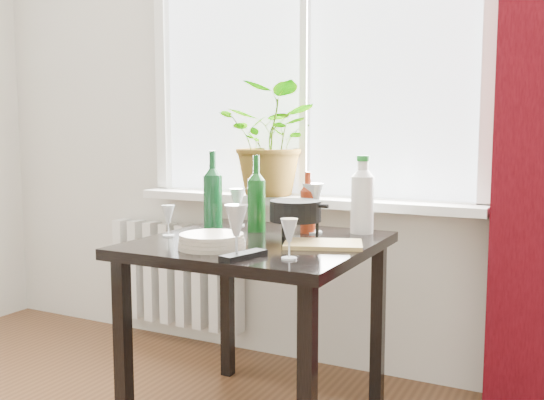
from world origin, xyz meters
The scene contains 18 objects.
window centered at (0.00, 2.22, 1.60)m, with size 1.72×0.08×1.62m.
windowsill centered at (0.00, 2.15, 0.82)m, with size 1.72×0.20×0.04m.
radiator centered at (-0.75, 2.18, 0.38)m, with size 0.80×0.10×0.55m.
table centered at (0.10, 1.55, 0.65)m, with size 0.85×0.85×0.74m.
potted_plant centered at (-0.13, 2.12, 1.11)m, with size 0.48×0.42×0.53m, color #3F7F21.
wine_bottle_left centered at (-0.19, 1.69, 0.91)m, with size 0.08×0.08×0.34m, color #0B3C19, non-canonical shape.
wine_bottle_right centered at (0.00, 1.72, 0.90)m, with size 0.07×0.07×0.32m, color #0C4011, non-canonical shape.
bottle_amber centered at (0.20, 1.78, 0.87)m, with size 0.06×0.06×0.25m, color maroon, non-canonical shape.
cleaning_bottle centered at (0.40, 1.87, 0.90)m, with size 0.09×0.09×0.33m, color silver, non-canonical shape.
wineglass_front_right centered at (0.20, 1.21, 0.83)m, with size 0.08×0.08×0.18m, color silver, non-canonical shape.
wineglass_far_right centered at (0.36, 1.28, 0.81)m, with size 0.06×0.06×0.14m, color silver, non-canonical shape.
wineglass_back_center centered at (0.22, 1.79, 0.84)m, with size 0.09×0.09×0.21m, color silver, non-canonical shape.
wineglass_back_left centered at (-0.15, 1.82, 0.82)m, with size 0.07×0.07×0.17m, color silver, non-canonical shape.
wineglass_front_left centered at (-0.25, 1.45, 0.80)m, with size 0.05×0.05×0.13m, color silver, non-canonical shape.
plate_stack centered at (0.03, 1.32, 0.77)m, with size 0.24×0.24×0.05m, color #C0B49F.
fondue_pot centered at (0.23, 1.60, 0.82)m, with size 0.23×0.20×0.15m, color black, non-canonical shape.
tv_remote centered at (0.22, 1.23, 0.75)m, with size 0.05×0.18×0.02m, color black.
cutting_board centered at (0.37, 1.54, 0.75)m, with size 0.28×0.18×0.01m, color #A98B4C.
Camera 1 is at (1.18, -0.46, 1.15)m, focal length 40.00 mm.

